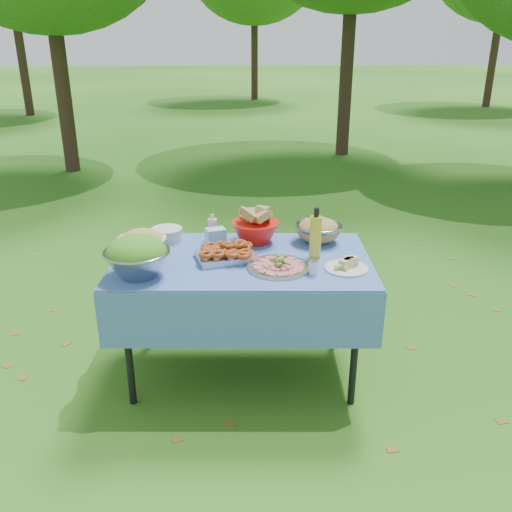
{
  "coord_description": "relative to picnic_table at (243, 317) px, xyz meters",
  "views": [
    {
      "loc": [
        0.08,
        -2.87,
        1.93
      ],
      "look_at": [
        0.08,
        0.0,
        0.77
      ],
      "focal_mm": 38.0,
      "sensor_mm": 36.0,
      "label": 1
    }
  ],
  "objects": [
    {
      "name": "ground",
      "position": [
        0.0,
        0.0,
        -0.38
      ],
      "size": [
        80.0,
        80.0,
        0.0
      ],
      "primitive_type": "plane",
      "color": "#0D3C0A",
      "rests_on": "ground"
    },
    {
      "name": "picnic_table",
      "position": [
        0.0,
        0.0,
        0.0
      ],
      "size": [
        1.46,
        0.86,
        0.76
      ],
      "primitive_type": "cube",
      "color": "#84BAFF",
      "rests_on": "ground"
    },
    {
      "name": "salad_bowl",
      "position": [
        -0.54,
        -0.25,
        0.49
      ],
      "size": [
        0.36,
        0.36,
        0.23
      ],
      "primitive_type": null,
      "rotation": [
        0.0,
        0.0,
        0.06
      ],
      "color": "#979A9E",
      "rests_on": "picnic_table"
    },
    {
      "name": "pasta_bowl_white",
      "position": [
        -0.58,
        0.05,
        0.46
      ],
      "size": [
        0.28,
        0.28,
        0.16
      ],
      "primitive_type": null,
      "rotation": [
        0.0,
        0.0,
        0.01
      ],
      "color": "silver",
      "rests_on": "picnic_table"
    },
    {
      "name": "plate_stack",
      "position": [
        -0.48,
        0.3,
        0.42
      ],
      "size": [
        0.24,
        0.24,
        0.08
      ],
      "primitive_type": "cylinder",
      "rotation": [
        0.0,
        0.0,
        -0.25
      ],
      "color": "silver",
      "rests_on": "picnic_table"
    },
    {
      "name": "wipes_box",
      "position": [
        -0.17,
        0.22,
        0.43
      ],
      "size": [
        0.13,
        0.12,
        0.1
      ],
      "primitive_type": "cube",
      "rotation": [
        0.0,
        0.0,
        0.35
      ],
      "color": "#8EC6E8",
      "rests_on": "picnic_table"
    },
    {
      "name": "sanitizer_bottle",
      "position": [
        -0.19,
        0.31,
        0.46
      ],
      "size": [
        0.06,
        0.06,
        0.16
      ],
      "primitive_type": "cylinder",
      "rotation": [
        0.0,
        0.0,
        -0.0
      ],
      "color": "#FFA3A9",
      "rests_on": "picnic_table"
    },
    {
      "name": "bread_bowl",
      "position": [
        0.08,
        0.27,
        0.48
      ],
      "size": [
        0.38,
        0.38,
        0.2
      ],
      "primitive_type": null,
      "rotation": [
        0.0,
        0.0,
        -0.32
      ],
      "color": "red",
      "rests_on": "picnic_table"
    },
    {
      "name": "pasta_bowl_steel",
      "position": [
        0.46,
        0.28,
        0.46
      ],
      "size": [
        0.34,
        0.34,
        0.15
      ],
      "primitive_type": null,
      "rotation": [
        0.0,
        0.0,
        -0.24
      ],
      "color": "#979A9E",
      "rests_on": "picnic_table"
    },
    {
      "name": "fried_tray",
      "position": [
        -0.09,
        -0.02,
        0.42
      ],
      "size": [
        0.38,
        0.31,
        0.08
      ],
      "primitive_type": "cube",
      "rotation": [
        0.0,
        0.0,
        0.3
      ],
      "color": "#B2B1B7",
      "rests_on": "picnic_table"
    },
    {
      "name": "charcuterie_platter",
      "position": [
        0.2,
        -0.14,
        0.42
      ],
      "size": [
        0.36,
        0.36,
        0.08
      ],
      "primitive_type": "cylinder",
      "rotation": [
        0.0,
        0.0,
        0.02
      ],
      "color": "#B4B9BC",
      "rests_on": "picnic_table"
    },
    {
      "name": "oil_bottle",
      "position": [
        0.42,
        0.01,
        0.53
      ],
      "size": [
        0.08,
        0.08,
        0.3
      ],
      "primitive_type": "cylinder",
      "rotation": [
        0.0,
        0.0,
        -0.23
      ],
      "color": "gold",
      "rests_on": "picnic_table"
    },
    {
      "name": "cheese_plate",
      "position": [
        0.57,
        -0.16,
        0.41
      ],
      "size": [
        0.25,
        0.25,
        0.06
      ],
      "primitive_type": "cylinder",
      "rotation": [
        0.0,
        0.0,
        0.05
      ],
      "color": "silver",
      "rests_on": "picnic_table"
    },
    {
      "name": "shaker",
      "position": [
        0.39,
        -0.22,
        0.43
      ],
      "size": [
        0.07,
        0.07,
        0.09
      ],
      "primitive_type": "cylinder",
      "rotation": [
        0.0,
        0.0,
        0.42
      ],
      "color": "white",
      "rests_on": "picnic_table"
    }
  ]
}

